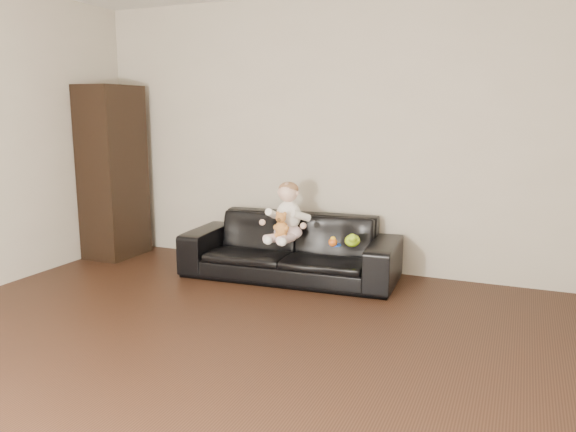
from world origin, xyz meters
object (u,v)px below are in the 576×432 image
at_px(cabinet, 113,172).
at_px(teddy_bear, 281,225).
at_px(baby, 287,215).
at_px(sofa, 290,247).
at_px(toy_green, 352,241).
at_px(toy_blue_disc, 335,245).
at_px(toy_rattle, 333,242).

bearing_deg(cabinet, teddy_bear, -7.80).
xyz_separation_m(cabinet, baby, (2.05, -0.15, -0.28)).
height_order(cabinet, baby, cabinet).
relative_size(sofa, toy_green, 12.52).
bearing_deg(toy_blue_disc, toy_rattle, -98.43).
distance_m(cabinet, toy_rattle, 2.56).
bearing_deg(toy_rattle, teddy_bear, -169.44).
bearing_deg(toy_blue_disc, cabinet, 175.93).
xyz_separation_m(teddy_bear, toy_green, (0.60, 0.15, -0.12)).
bearing_deg(sofa, baby, -84.07).
xyz_separation_m(teddy_bear, toy_rattle, (0.45, 0.08, -0.13)).
bearing_deg(toy_blue_disc, toy_green, 7.53).
bearing_deg(teddy_bear, toy_green, 22.15).
bearing_deg(baby, toy_rattle, 6.34).
bearing_deg(baby, toy_blue_disc, 11.85).
bearing_deg(teddy_bear, toy_blue_disc, 24.11).
bearing_deg(toy_green, sofa, 168.98).
bearing_deg(toy_rattle, toy_blue_disc, 81.57).
relative_size(teddy_bear, toy_rattle, 2.84).
bearing_deg(toy_blue_disc, sofa, 163.56).
distance_m(sofa, baby, 0.34).
xyz_separation_m(baby, toy_rattle, (0.46, -0.08, -0.19)).
height_order(cabinet, toy_green, cabinet).
distance_m(baby, teddy_bear, 0.17).
relative_size(sofa, cabinet, 1.10).
relative_size(toy_green, toy_rattle, 2.02).
height_order(teddy_bear, toy_rattle, teddy_bear).
relative_size(teddy_bear, toy_blue_disc, 2.16).
bearing_deg(baby, toy_green, 14.65).
bearing_deg(sofa, toy_blue_disc, -19.57).
height_order(sofa, baby, baby).
height_order(toy_green, toy_blue_disc, toy_green).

